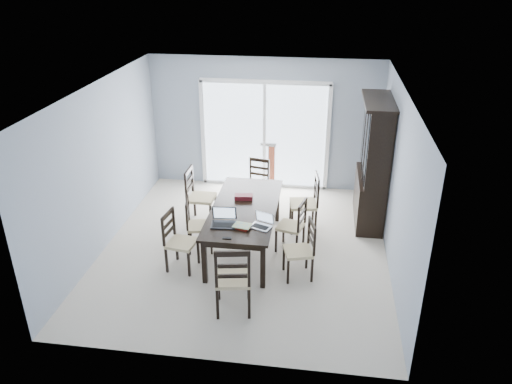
% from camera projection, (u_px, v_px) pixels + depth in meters
% --- Properties ---
extents(floor, '(5.00, 5.00, 0.00)m').
position_uv_depth(floor, '(245.00, 248.00, 8.08)').
color(floor, beige).
rests_on(floor, ground).
extents(ceiling, '(5.00, 5.00, 0.00)m').
position_uv_depth(ceiling, '(243.00, 89.00, 6.96)').
color(ceiling, white).
rests_on(ceiling, back_wall).
extents(back_wall, '(4.50, 0.02, 2.60)m').
position_uv_depth(back_wall, '(265.00, 124.00, 9.76)').
color(back_wall, '#8E99AA').
rests_on(back_wall, floor).
extents(wall_left, '(0.02, 5.00, 2.60)m').
position_uv_depth(wall_left, '(102.00, 166.00, 7.80)').
color(wall_left, '#8E99AA').
rests_on(wall_left, floor).
extents(wall_right, '(0.02, 5.00, 2.60)m').
position_uv_depth(wall_right, '(397.00, 183.00, 7.24)').
color(wall_right, '#8E99AA').
rests_on(wall_right, floor).
extents(balcony, '(4.50, 2.00, 0.10)m').
position_uv_depth(balcony, '(270.00, 168.00, 11.23)').
color(balcony, gray).
rests_on(balcony, ground).
extents(railing, '(4.50, 0.06, 1.10)m').
position_uv_depth(railing, '(275.00, 129.00, 11.87)').
color(railing, '#99999E').
rests_on(railing, balcony).
extents(dining_table, '(1.00, 2.20, 0.75)m').
position_uv_depth(dining_table, '(245.00, 211.00, 7.79)').
color(dining_table, black).
rests_on(dining_table, floor).
extents(china_hutch, '(0.50, 1.38, 2.20)m').
position_uv_depth(china_hutch, '(373.00, 164.00, 8.48)').
color(china_hutch, black).
rests_on(china_hutch, floor).
extents(sliding_door, '(2.52, 0.05, 2.18)m').
position_uv_depth(sliding_door, '(264.00, 135.00, 9.83)').
color(sliding_door, silver).
rests_on(sliding_door, floor).
extents(chair_left_near, '(0.46, 0.45, 1.06)m').
position_uv_depth(chair_left_near, '(175.00, 235.00, 7.36)').
color(chair_left_near, black).
rests_on(chair_left_near, floor).
extents(chair_left_mid, '(0.46, 0.45, 1.02)m').
position_uv_depth(chair_left_mid, '(194.00, 219.00, 7.83)').
color(chair_left_mid, black).
rests_on(chair_left_mid, floor).
extents(chair_left_far, '(0.46, 0.44, 1.16)m').
position_uv_depth(chair_left_far, '(196.00, 190.00, 8.63)').
color(chair_left_far, black).
rests_on(chair_left_far, floor).
extents(chair_right_near, '(0.49, 0.48, 1.03)m').
position_uv_depth(chair_right_near, '(304.00, 244.00, 7.16)').
color(chair_right_near, black).
rests_on(chair_right_near, floor).
extents(chair_right_mid, '(0.48, 0.47, 1.01)m').
position_uv_depth(chair_right_mid, '(296.00, 221.00, 7.80)').
color(chair_right_mid, black).
rests_on(chair_right_mid, floor).
extents(chair_right_far, '(0.51, 0.50, 1.17)m').
position_uv_depth(chair_right_far, '(310.00, 196.00, 8.39)').
color(chair_right_far, black).
rests_on(chair_right_far, floor).
extents(chair_end_near, '(0.52, 0.53, 1.20)m').
position_uv_depth(chair_end_near, '(233.00, 273.00, 6.33)').
color(chair_end_near, black).
rests_on(chair_end_near, floor).
extents(chair_end_far, '(0.46, 0.47, 1.04)m').
position_uv_depth(chair_end_far, '(258.00, 178.00, 9.26)').
color(chair_end_far, black).
rests_on(chair_end_far, floor).
extents(laptop_dark, '(0.38, 0.28, 0.25)m').
position_uv_depth(laptop_dark, '(223.00, 222.00, 7.19)').
color(laptop_dark, black).
rests_on(laptop_dark, dining_table).
extents(laptop_silver, '(0.35, 0.30, 0.20)m').
position_uv_depth(laptop_silver, '(261.00, 224.00, 7.15)').
color(laptop_silver, silver).
rests_on(laptop_silver, dining_table).
extents(book_stack, '(0.29, 0.24, 0.04)m').
position_uv_depth(book_stack, '(242.00, 226.00, 7.15)').
color(book_stack, maroon).
rests_on(book_stack, dining_table).
extents(cell_phone, '(0.13, 0.06, 0.01)m').
position_uv_depth(cell_phone, '(227.00, 238.00, 6.88)').
color(cell_phone, black).
rests_on(cell_phone, dining_table).
extents(game_box, '(0.30, 0.17, 0.07)m').
position_uv_depth(game_box, '(244.00, 197.00, 7.99)').
color(game_box, '#4E0F16').
rests_on(game_box, dining_table).
extents(hot_tub, '(1.99, 1.82, 0.92)m').
position_uv_depth(hot_tub, '(245.00, 148.00, 10.93)').
color(hot_tub, maroon).
rests_on(hot_tub, balcony).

